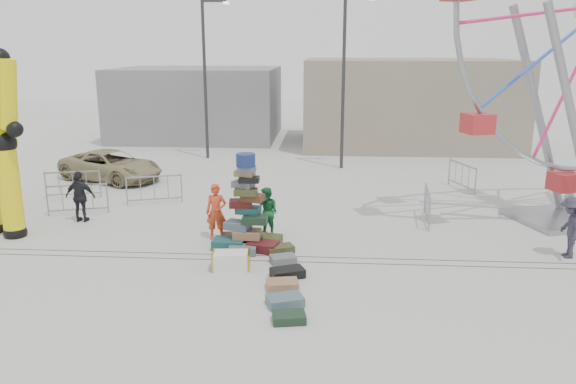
# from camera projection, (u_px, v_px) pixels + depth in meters

# --- Properties ---
(ground) EXTENTS (90.00, 90.00, 0.00)m
(ground) POSITION_uv_depth(u_px,v_px,m) (239.00, 269.00, 14.94)
(ground) COLOR #9E9E99
(ground) RESTS_ON ground
(track_line_near) EXTENTS (40.00, 0.04, 0.01)m
(track_line_near) POSITION_uv_depth(u_px,v_px,m) (242.00, 260.00, 15.52)
(track_line_near) COLOR #47443F
(track_line_near) RESTS_ON ground
(track_line_far) EXTENTS (40.00, 0.04, 0.01)m
(track_line_far) POSITION_uv_depth(u_px,v_px,m) (244.00, 255.00, 15.90)
(track_line_far) COLOR #47443F
(track_line_far) RESTS_ON ground
(building_right) EXTENTS (12.00, 8.00, 5.00)m
(building_right) POSITION_uv_depth(u_px,v_px,m) (408.00, 103.00, 33.13)
(building_right) COLOR gray
(building_right) RESTS_ON ground
(building_left) EXTENTS (10.00, 8.00, 4.40)m
(building_left) POSITION_uv_depth(u_px,v_px,m) (199.00, 103.00, 36.02)
(building_left) COLOR gray
(building_left) RESTS_ON ground
(lamp_post_right) EXTENTS (1.41, 0.25, 8.00)m
(lamp_post_right) POSITION_uv_depth(u_px,v_px,m) (346.00, 74.00, 26.14)
(lamp_post_right) COLOR #2D2D30
(lamp_post_right) RESTS_ON ground
(lamp_post_left) EXTENTS (1.41, 0.25, 8.00)m
(lamp_post_left) POSITION_uv_depth(u_px,v_px,m) (206.00, 72.00, 28.55)
(lamp_post_left) COLOR #2D2D30
(lamp_post_left) RESTS_ON ground
(suitcase_tower) EXTENTS (2.03, 1.75, 2.81)m
(suitcase_tower) POSITION_uv_depth(u_px,v_px,m) (247.00, 222.00, 16.36)
(suitcase_tower) COLOR #1B5053
(suitcase_tower) RESTS_ON ground
(steamer_trunk) EXTENTS (1.03, 0.66, 0.46)m
(steamer_trunk) POSITION_uv_depth(u_px,v_px,m) (231.00, 261.00, 14.89)
(steamer_trunk) COLOR silver
(steamer_trunk) RESTS_ON ground
(row_case_0) EXTENTS (0.88, 0.73, 0.21)m
(row_case_0) POSITION_uv_depth(u_px,v_px,m) (280.00, 249.00, 16.10)
(row_case_0) COLOR #3F4321
(row_case_0) RESTS_ON ground
(row_case_1) EXTENTS (0.80, 0.67, 0.20)m
(row_case_1) POSITION_uv_depth(u_px,v_px,m) (283.00, 259.00, 15.34)
(row_case_1) COLOR slate
(row_case_1) RESTS_ON ground
(row_case_2) EXTENTS (0.97, 0.79, 0.24)m
(row_case_2) POSITION_uv_depth(u_px,v_px,m) (288.00, 273.00, 14.37)
(row_case_2) COLOR black
(row_case_2) RESTS_ON ground
(row_case_3) EXTENTS (0.85, 0.65, 0.21)m
(row_case_3) POSITION_uv_depth(u_px,v_px,m) (282.00, 285.00, 13.69)
(row_case_3) COLOR #99714E
(row_case_3) RESTS_ON ground
(row_case_4) EXTENTS (0.95, 0.80, 0.22)m
(row_case_4) POSITION_uv_depth(u_px,v_px,m) (285.00, 301.00, 12.83)
(row_case_4) COLOR slate
(row_case_4) RESTS_ON ground
(row_case_5) EXTENTS (0.78, 0.59, 0.20)m
(row_case_5) POSITION_uv_depth(u_px,v_px,m) (289.00, 318.00, 12.05)
(row_case_5) COLOR #1B3220
(row_case_5) RESTS_ON ground
(barricade_dummy_a) EXTENTS (1.95, 0.63, 1.10)m
(barricade_dummy_a) POSITION_uv_depth(u_px,v_px,m) (73.00, 185.00, 21.69)
(barricade_dummy_a) COLOR gray
(barricade_dummy_a) RESTS_ON ground
(barricade_dummy_b) EXTENTS (1.95, 0.66, 1.10)m
(barricade_dummy_b) POSITION_uv_depth(u_px,v_px,m) (78.00, 199.00, 19.64)
(barricade_dummy_b) COLOR gray
(barricade_dummy_b) RESTS_ON ground
(barricade_dummy_c) EXTENTS (1.94, 0.69, 1.10)m
(barricade_dummy_c) POSITION_uv_depth(u_px,v_px,m) (154.00, 190.00, 20.95)
(barricade_dummy_c) COLOR gray
(barricade_dummy_c) RESTS_ON ground
(barricade_wheel_front) EXTENTS (0.28, 2.00, 1.10)m
(barricade_wheel_front) POSITION_uv_depth(u_px,v_px,m) (427.00, 206.00, 18.79)
(barricade_wheel_front) COLOR gray
(barricade_wheel_front) RESTS_ON ground
(barricade_wheel_back) EXTENTS (0.73, 1.93, 1.10)m
(barricade_wheel_back) POSITION_uv_depth(u_px,v_px,m) (462.00, 176.00, 23.09)
(barricade_wheel_back) COLOR gray
(barricade_wheel_back) RESTS_ON ground
(pedestrian_red) EXTENTS (0.65, 0.45, 1.73)m
(pedestrian_red) POSITION_uv_depth(u_px,v_px,m) (216.00, 212.00, 17.03)
(pedestrian_red) COLOR #BE3C1B
(pedestrian_red) RESTS_ON ground
(pedestrian_green) EXTENTS (0.95, 0.91, 1.55)m
(pedestrian_green) POSITION_uv_depth(u_px,v_px,m) (267.00, 212.00, 17.32)
(pedestrian_green) COLOR #175D2F
(pedestrian_green) RESTS_ON ground
(pedestrian_black) EXTENTS (1.03, 0.45, 1.74)m
(pedestrian_black) POSITION_uv_depth(u_px,v_px,m) (80.00, 197.00, 18.74)
(pedestrian_black) COLOR black
(pedestrian_black) RESTS_ON ground
(pedestrian_grey) EXTENTS (0.76, 1.19, 1.74)m
(pedestrian_grey) POSITION_uv_depth(u_px,v_px,m) (570.00, 227.00, 15.57)
(pedestrian_grey) COLOR #272734
(pedestrian_grey) RESTS_ON ground
(parked_suv) EXTENTS (5.19, 3.89, 1.31)m
(parked_suv) POSITION_uv_depth(u_px,v_px,m) (111.00, 166.00, 24.63)
(parked_suv) COLOR #8E845C
(parked_suv) RESTS_ON ground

